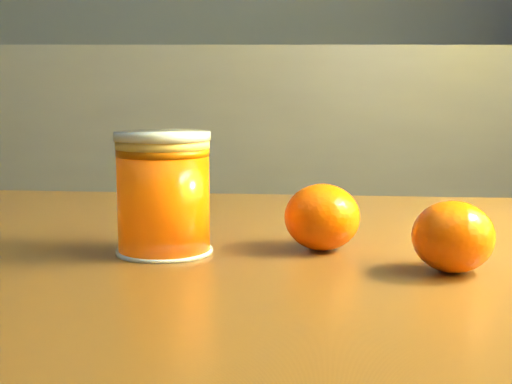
{
  "coord_description": "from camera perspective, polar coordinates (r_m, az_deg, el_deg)",
  "views": [
    {
      "loc": [
        0.85,
        -0.37,
        0.81
      ],
      "look_at": [
        0.86,
        0.21,
        0.73
      ],
      "focal_mm": 50.0,
      "sensor_mm": 36.0,
      "label": 1
    }
  ],
  "objects": [
    {
      "name": "orange_front",
      "position": [
        0.59,
        5.32,
        -2.01
      ],
      "size": [
        0.07,
        0.07,
        0.05
      ],
      "primitive_type": "ellipsoid",
      "rotation": [
        0.0,
        0.0,
        -0.1
      ],
      "color": "#FF5D05",
      "rests_on": "table"
    },
    {
      "name": "table",
      "position": [
        0.61,
        6.77,
        -12.97
      ],
      "size": [
        0.97,
        0.72,
        0.68
      ],
      "rotation": [
        0.0,
        0.0,
        -0.1
      ],
      "color": "brown",
      "rests_on": "ground"
    },
    {
      "name": "juice_glass",
      "position": [
        0.58,
        -7.41,
        -0.12
      ],
      "size": [
        0.08,
        0.08,
        0.1
      ],
      "rotation": [
        0.0,
        0.0,
        -0.05
      ],
      "color": "#F25504",
      "rests_on": "table"
    },
    {
      "name": "orange_back",
      "position": [
        0.53,
        15.49,
        -3.46
      ],
      "size": [
        0.07,
        0.07,
        0.05
      ],
      "primitive_type": "ellipsoid",
      "rotation": [
        0.0,
        0.0,
        -0.2
      ],
      "color": "#FF5D05",
      "rests_on": "table"
    }
  ]
}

